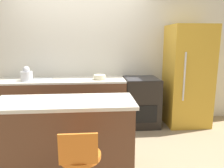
{
  "coord_description": "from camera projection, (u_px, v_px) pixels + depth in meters",
  "views": [
    {
      "loc": [
        0.24,
        -3.5,
        1.56
      ],
      "look_at": [
        0.5,
        -0.36,
        0.92
      ],
      "focal_mm": 35.0,
      "sensor_mm": 36.0,
      "label": 1
    }
  ],
  "objects": [
    {
      "name": "kitchen_island",
      "position": [
        65.0,
        136.0,
        2.58
      ],
      "size": [
        1.62,
        0.64,
        0.88
      ],
      "color": "brown",
      "rests_on": "ground_plane"
    },
    {
      "name": "ground_plane",
      "position": [
        81.0,
        134.0,
        3.71
      ],
      "size": [
        14.0,
        14.0,
        0.0
      ],
      "primitive_type": "plane",
      "color": "#998466"
    },
    {
      "name": "mixing_bowl",
      "position": [
        100.0,
        77.0,
        3.83
      ],
      "size": [
        0.21,
        0.21,
        0.08
      ],
      "color": "beige",
      "rests_on": "back_counter"
    },
    {
      "name": "kettle",
      "position": [
        27.0,
        75.0,
        3.72
      ],
      "size": [
        0.2,
        0.2,
        0.24
      ],
      "color": "silver",
      "rests_on": "back_counter"
    },
    {
      "name": "oven_range",
      "position": [
        141.0,
        102.0,
        4.03
      ],
      "size": [
        0.62,
        0.64,
        0.89
      ],
      "color": "black",
      "rests_on": "ground_plane"
    },
    {
      "name": "wall_back",
      "position": [
        81.0,
        54.0,
        4.11
      ],
      "size": [
        8.0,
        0.06,
        2.6
      ],
      "color": "beige",
      "rests_on": "ground_plane"
    },
    {
      "name": "refrigerator",
      "position": [
        188.0,
        76.0,
        4.0
      ],
      "size": [
        0.75,
        0.68,
        1.83
      ],
      "color": "gold",
      "rests_on": "ground_plane"
    },
    {
      "name": "back_counter",
      "position": [
        62.0,
        104.0,
        3.92
      ],
      "size": [
        2.23,
        0.62,
        0.89
      ],
      "color": "brown",
      "rests_on": "ground_plane"
    }
  ]
}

